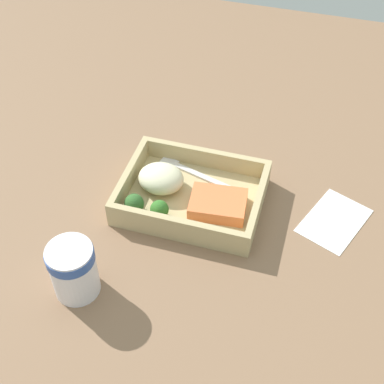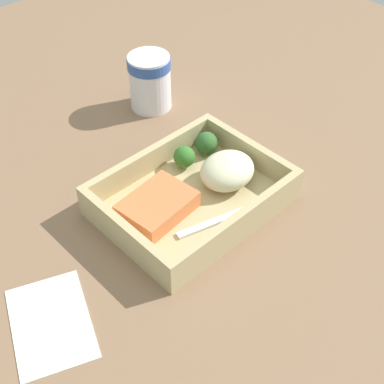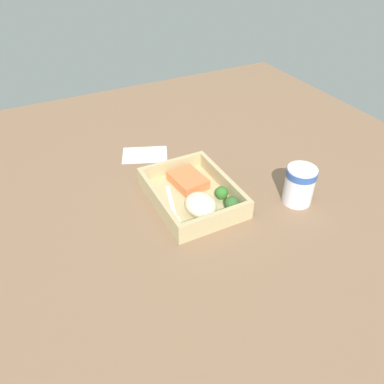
{
  "view_description": "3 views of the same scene",
  "coord_description": "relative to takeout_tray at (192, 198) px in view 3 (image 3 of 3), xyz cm",
  "views": [
    {
      "loc": [
        -19.37,
        65.73,
        73.92
      ],
      "look_at": [
        0.0,
        0.0,
        2.7
      ],
      "focal_mm": 50.0,
      "sensor_mm": 36.0,
      "label": 1
    },
    {
      "loc": [
        -38.57,
        -40.46,
        56.0
      ],
      "look_at": [
        0.0,
        0.0,
        2.7
      ],
      "focal_mm": 50.0,
      "sensor_mm": 36.0,
      "label": 2
    },
    {
      "loc": [
        67.05,
        -34.15,
        60.53
      ],
      "look_at": [
        0.0,
        0.0,
        2.7
      ],
      "focal_mm": 35.0,
      "sensor_mm": 36.0,
      "label": 3
    }
  ],
  "objects": [
    {
      "name": "ground_plane",
      "position": [
        0.0,
        0.0,
        -1.6
      ],
      "size": [
        160.0,
        160.0,
        2.0
      ],
      "primitive_type": "cube",
      "color": "#836247"
    },
    {
      "name": "takeout_tray",
      "position": [
        0.0,
        0.0,
        0.0
      ],
      "size": [
        25.93,
        19.76,
        1.2
      ],
      "primitive_type": "cube",
      "color": "tan",
      "rests_on": "ground_plane"
    },
    {
      "name": "tray_rim",
      "position": [
        0.0,
        0.0,
        2.6
      ],
      "size": [
        25.93,
        19.76,
        4.0
      ],
      "color": "tan",
      "rests_on": "takeout_tray"
    },
    {
      "name": "salmon_fillet",
      "position": [
        -5.35,
        1.46,
        1.91
      ],
      "size": [
        10.86,
        8.53,
        2.63
      ],
      "primitive_type": "cube",
      "rotation": [
        0.0,
        0.0,
        0.11
      ],
      "color": "#E17442",
      "rests_on": "takeout_tray"
    },
    {
      "name": "mashed_potatoes",
      "position": [
        6.34,
        -0.94,
        2.97
      ],
      "size": [
        8.66,
        7.44,
        4.74
      ],
      "primitive_type": "ellipsoid",
      "color": "beige",
      "rests_on": "takeout_tray"
    },
    {
      "name": "broccoli_floret_1",
      "position": [
        4.24,
        6.18,
        2.51
      ],
      "size": [
        3.38,
        3.38,
        3.66
      ],
      "color": "#7B9851",
      "rests_on": "takeout_tray"
    },
    {
      "name": "broccoli_floret_2",
      "position": [
        9.04,
        6.2,
        2.58
      ],
      "size": [
        3.6,
        3.6,
        3.84
      ],
      "color": "#7D9A51",
      "rests_on": "takeout_tray"
    },
    {
      "name": "fork",
      "position": [
        2.1,
        -6.46,
        0.82
      ],
      "size": [
        15.65,
        5.89,
        0.44
      ],
      "color": "silver",
      "rests_on": "takeout_tray"
    },
    {
      "name": "paper_cup",
      "position": [
        12.39,
        23.77,
        5.01
      ],
      "size": [
        7.57,
        7.57,
        10.02
      ],
      "color": "white",
      "rests_on": "ground_plane"
    },
    {
      "name": "receipt_slip",
      "position": [
        -26.25,
        -2.8,
        -0.48
      ],
      "size": [
        13.57,
        15.9,
        0.24
      ],
      "primitive_type": "cube",
      "rotation": [
        0.0,
        0.0,
        -0.39
      ],
      "color": "white",
      "rests_on": "ground_plane"
    }
  ]
}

